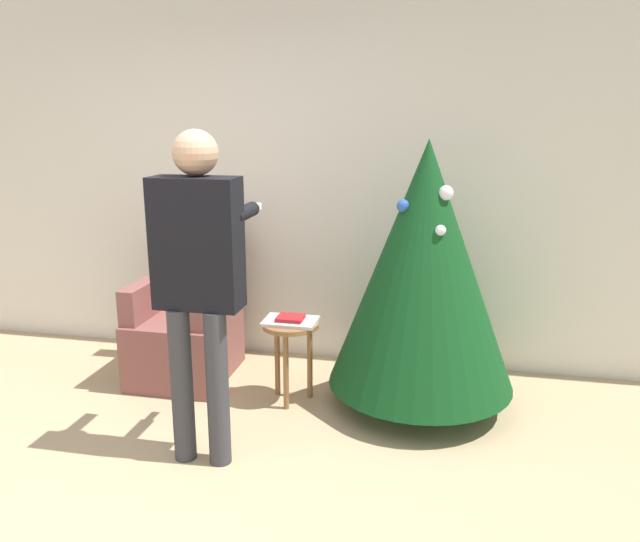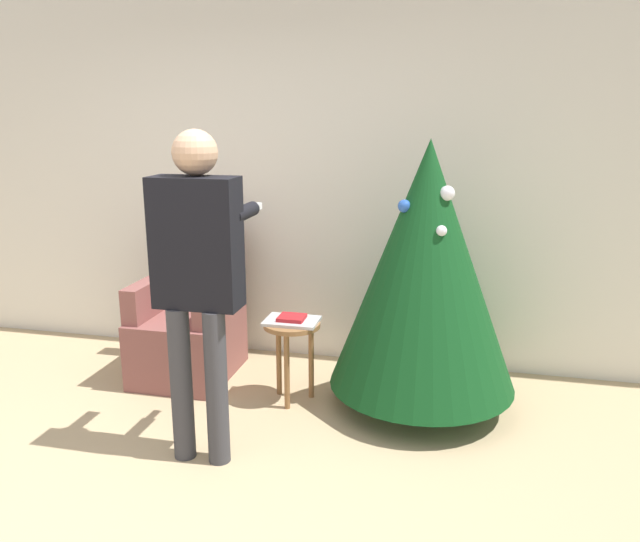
% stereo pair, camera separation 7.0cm
% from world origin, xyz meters
% --- Properties ---
extents(ground_plane, '(14.00, 14.00, 0.00)m').
position_xyz_m(ground_plane, '(0.00, 0.00, 0.00)').
color(ground_plane, tan).
extents(wall_back, '(8.00, 0.06, 2.70)m').
position_xyz_m(wall_back, '(0.00, 2.23, 1.35)').
color(wall_back, silver).
rests_on(wall_back, ground_plane).
extents(christmas_tree, '(1.18, 1.18, 1.71)m').
position_xyz_m(christmas_tree, '(1.17, 1.51, 0.94)').
color(christmas_tree, brown).
rests_on(christmas_tree, ground_plane).
extents(armchair, '(0.63, 0.76, 1.11)m').
position_xyz_m(armchair, '(-0.50, 1.68, 0.38)').
color(armchair, brown).
rests_on(armchair, ground_plane).
extents(person_standing, '(0.47, 0.57, 1.78)m').
position_xyz_m(person_standing, '(0.05, 0.64, 1.08)').
color(person_standing, '#38383D').
rests_on(person_standing, ground_plane).
extents(side_stool, '(0.37, 0.37, 0.54)m').
position_xyz_m(side_stool, '(0.34, 1.40, 0.44)').
color(side_stool, olive).
rests_on(side_stool, ground_plane).
extents(laptop, '(0.34, 0.24, 0.02)m').
position_xyz_m(laptop, '(0.34, 1.40, 0.55)').
color(laptop, silver).
rests_on(laptop, side_stool).
extents(book, '(0.17, 0.15, 0.02)m').
position_xyz_m(book, '(0.34, 1.40, 0.57)').
color(book, '#B21E23').
rests_on(book, laptop).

